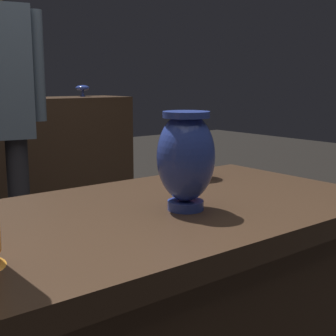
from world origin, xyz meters
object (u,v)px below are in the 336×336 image
at_px(shelf_vase_far_right, 83,88).
at_px(shelf_vase_right, 20,88).
at_px(vase_centerpiece, 186,157).
at_px(vase_left_accent, 195,154).

bearing_deg(shelf_vase_far_right, shelf_vase_right, -165.65).
distance_m(vase_centerpiece, shelf_vase_right, 2.24).
xyz_separation_m(vase_left_accent, shelf_vase_far_right, (0.71, 2.05, 0.17)).
bearing_deg(shelf_vase_right, vase_centerpiece, -101.83).
relative_size(shelf_vase_right, shelf_vase_far_right, 2.16).
height_order(vase_centerpiece, shelf_vase_far_right, shelf_vase_far_right).
distance_m(vase_centerpiece, shelf_vase_far_right, 2.52).
bearing_deg(vase_left_accent, shelf_vase_right, 84.35).
bearing_deg(vase_left_accent, shelf_vase_far_right, 70.92).
xyz_separation_m(shelf_vase_right, shelf_vase_far_right, (0.52, 0.13, -0.01)).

